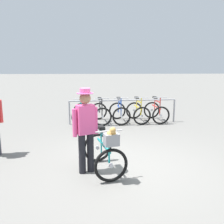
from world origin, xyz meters
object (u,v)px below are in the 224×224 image
object	(u,v)px
racked_bike_teal	(81,113)
racked_bike_black	(100,113)
racked_bike_yellow	(138,112)
person_with_featured_bike	(86,127)
featured_bicycle	(105,151)
racked_bike_blue	(119,112)
racked_bike_red	(156,112)

from	to	relation	value
racked_bike_teal	racked_bike_black	xyz separation A→B (m)	(0.70, 0.05, 0.00)
racked_bike_yellow	person_with_featured_bike	bearing A→B (deg)	-111.17
racked_bike_black	featured_bicycle	size ratio (longest dim) A/B	0.93
person_with_featured_bike	racked_bike_yellow	bearing A→B (deg)	68.83
racked_bike_blue	person_with_featured_bike	xyz separation A→B (m)	(-0.96, -4.24, 0.58)
racked_bike_yellow	person_with_featured_bike	size ratio (longest dim) A/B	0.68
racked_bike_red	racked_bike_yellow	bearing A→B (deg)	-176.24
racked_bike_yellow	racked_bike_teal	bearing A→B (deg)	-176.24
racked_bike_red	person_with_featured_bike	bearing A→B (deg)	-118.56
racked_bike_blue	featured_bicycle	bearing A→B (deg)	-97.61
racked_bike_black	racked_bike_blue	world-z (taller)	same
racked_bike_red	featured_bicycle	world-z (taller)	featured_bicycle
racked_bike_yellow	person_with_featured_bike	world-z (taller)	person_with_featured_bike
racked_bike_blue	person_with_featured_bike	size ratio (longest dim) A/B	0.68
racked_bike_blue	racked_bike_red	world-z (taller)	same
person_with_featured_bike	featured_bicycle	bearing A→B (deg)	-11.26
racked_bike_blue	featured_bicycle	size ratio (longest dim) A/B	0.93
racked_bike_teal	racked_bike_yellow	world-z (taller)	same
racked_bike_blue	person_with_featured_bike	bearing A→B (deg)	-102.77
racked_bike_black	racked_bike_blue	size ratio (longest dim) A/B	1.00
racked_bike_black	racked_bike_yellow	world-z (taller)	same
racked_bike_black	racked_bike_red	distance (m)	2.10
racked_bike_teal	racked_bike_blue	xyz separation A→B (m)	(1.40, 0.09, 0.00)
racked_bike_teal	racked_bike_red	size ratio (longest dim) A/B	0.96
racked_bike_yellow	racked_bike_red	xyz separation A→B (m)	(0.70, 0.05, 0.00)
racked_bike_black	person_with_featured_bike	xyz separation A→B (m)	(-0.26, -4.19, 0.58)
featured_bicycle	racked_bike_teal	bearing A→B (deg)	100.98
racked_bike_black	racked_bike_blue	bearing A→B (deg)	3.76
racked_bike_teal	racked_bike_black	world-z (taller)	same
racked_bike_blue	person_with_featured_bike	world-z (taller)	person_with_featured_bike
racked_bike_black	racked_bike_red	bearing A→B (deg)	3.76
racked_bike_black	racked_bike_yellow	distance (m)	1.40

